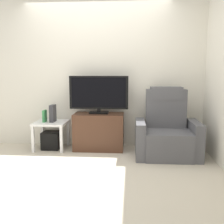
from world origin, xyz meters
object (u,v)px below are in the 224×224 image
recliner_armchair (167,132)px  book_upright (45,116)px  game_console (53,113)px  tv_stand (99,131)px  television (99,94)px  subwoofer_box (52,140)px  side_table (51,126)px

recliner_armchair → book_upright: recliner_armchair is taller
game_console → tv_stand: bearing=1.3°
tv_stand → television: 0.64m
television → game_console: 0.86m
subwoofer_box → game_console: bearing=15.9°
side_table → book_upright: size_ratio=2.66×
tv_stand → game_console: 0.85m
side_table → game_console: game_console is taller
tv_stand → side_table: 0.83m
recliner_armchair → side_table: recliner_armchair is taller
side_table → subwoofer_box: side_table is taller
television → recliner_armchair: bearing=-14.5°
subwoofer_box → book_upright: (-0.10, -0.02, 0.43)m
television → side_table: television is taller
recliner_armchair → book_upright: bearing=-178.6°
recliner_armchair → side_table: (-1.94, 0.24, 0.02)m
side_table → game_console: 0.22m
book_upright → game_console: bearing=12.5°
tv_stand → side_table: (-0.82, -0.03, 0.09)m
tv_stand → game_console: (-0.79, -0.02, 0.31)m
subwoofer_box → side_table: bearing=0.0°
side_table → book_upright: bearing=-168.7°
television → side_table: (-0.82, -0.05, -0.56)m
television → game_console: television is taller
side_table → subwoofer_box: (-0.00, 0.00, -0.25)m
television → book_upright: (-0.92, -0.07, -0.38)m
recliner_armchair → side_table: bearing=-179.5°
side_table → tv_stand: bearing=2.0°
side_table → television: bearing=3.3°
side_table → book_upright: (-0.10, -0.02, 0.18)m
recliner_armchair → side_table: 1.95m
side_table → book_upright: book_upright is taller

